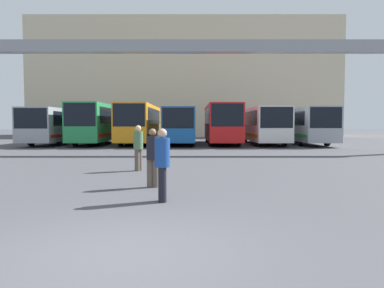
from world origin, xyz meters
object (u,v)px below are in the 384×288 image
bus_slot_0 (61,124)px  bus_slot_3 (181,124)px  pedestrian_near_left (153,156)px  pedestrian_near_right (139,147)px  bus_slot_1 (99,122)px  pedestrian_near_center (163,163)px  bus_slot_5 (264,123)px  bus_slot_2 (141,122)px  bus_slot_6 (302,124)px  bus_slot_4 (222,122)px

bus_slot_0 → bus_slot_3: bus_slot_3 is taller
bus_slot_0 → pedestrian_near_left: bearing=-65.0°
pedestrian_near_right → bus_slot_1: bearing=47.1°
pedestrian_near_center → pedestrian_near_left: size_ratio=1.02×
bus_slot_5 → bus_slot_3: bearing=177.0°
bus_slot_0 → bus_slot_1: bearing=-12.4°
bus_slot_1 → bus_slot_5: bearing=-0.8°
bus_slot_0 → pedestrian_near_left: 24.53m
bus_slot_1 → bus_slot_2: bus_slot_1 is taller
bus_slot_0 → bus_slot_6: bus_slot_6 is taller
bus_slot_1 → pedestrian_near_center: (7.28, -23.36, -1.02)m
pedestrian_near_right → pedestrian_near_center: bearing=-137.7°
bus_slot_1 → bus_slot_3: bearing=1.4°
bus_slot_3 → bus_slot_5: 6.98m
bus_slot_0 → pedestrian_near_right: bearing=-63.1°
bus_slot_6 → bus_slot_3: bearing=-176.9°
bus_slot_2 → bus_slot_3: bearing=-4.5°
pedestrian_near_center → pedestrian_near_left: bearing=10.0°
bus_slot_1 → bus_slot_0: bearing=167.6°
bus_slot_3 → bus_slot_1: bearing=-178.6°
bus_slot_1 → bus_slot_4: (10.46, -0.07, -0.02)m
bus_slot_0 → pedestrian_near_center: 26.44m
bus_slot_1 → pedestrian_near_center: 24.49m
pedestrian_near_right → bus_slot_6: bearing=-3.1°
pedestrian_near_center → bus_slot_2: bearing=6.7°
bus_slot_1 → pedestrian_near_left: 22.54m
pedestrian_near_center → bus_slot_3: bearing=-1.6°
bus_slot_1 → bus_slot_5: (13.95, -0.20, -0.16)m
bus_slot_0 → bus_slot_5: 17.46m
bus_slot_5 → pedestrian_near_right: (-8.00, -17.65, -0.84)m
bus_slot_0 → bus_slot_1: bus_slot_1 is taller
bus_slot_0 → pedestrian_near_right: bus_slot_0 is taller
bus_slot_2 → bus_slot_3: size_ratio=1.05×
bus_slot_2 → bus_slot_6: bus_slot_2 is taller
bus_slot_0 → bus_slot_3: bearing=-3.3°
bus_slot_5 → bus_slot_4: bearing=177.9°
bus_slot_0 → bus_slot_3: 10.48m
bus_slot_2 → pedestrian_near_left: 22.17m
pedestrian_near_center → bus_slot_4: bearing=-10.1°
bus_slot_6 → pedestrian_near_left: bearing=-115.5°
bus_slot_0 → bus_slot_5: bearing=-3.2°
bus_slot_2 → pedestrian_near_right: size_ratio=6.78×
bus_slot_4 → pedestrian_near_center: size_ratio=6.32×
bus_slot_1 → pedestrian_near_left: size_ratio=6.52×
bus_slot_6 → pedestrian_near_center: 26.16m
bus_slot_6 → bus_slot_2: bearing=-178.8°
bus_slot_0 → bus_slot_6: 20.93m
bus_slot_3 → pedestrian_near_right: bus_slot_3 is taller
bus_slot_4 → pedestrian_near_left: size_ratio=6.43×
bus_slot_0 → pedestrian_near_left: bus_slot_0 is taller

